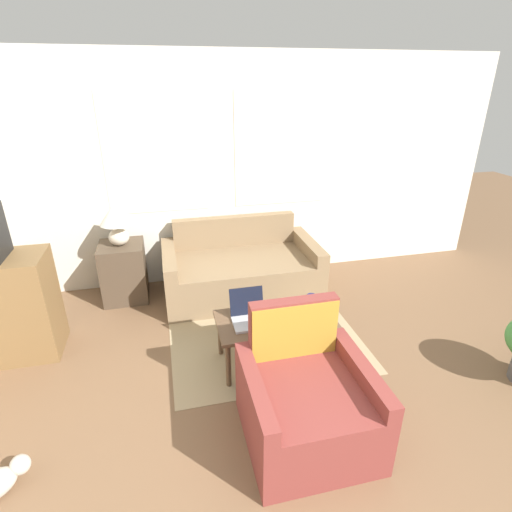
{
  "coord_description": "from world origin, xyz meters",
  "views": [
    {
      "loc": [
        -0.76,
        -0.99,
        2.3
      ],
      "look_at": [
        0.05,
        2.4,
        0.75
      ],
      "focal_mm": 28.0,
      "sensor_mm": 36.0,
      "label": 1
    }
  ],
  "objects": [
    {
      "name": "rug",
      "position": [
        0.07,
        2.4,
        0.0
      ],
      "size": [
        1.79,
        2.07,
        0.01
      ],
      "color": "#9E8966",
      "rests_on": "ground_plane"
    },
    {
      "name": "armchair",
      "position": [
        0.06,
        0.97,
        0.28
      ],
      "size": [
        0.84,
        0.84,
        0.9
      ],
      "color": "brown",
      "rests_on": "ground_plane"
    },
    {
      "name": "cup_white",
      "position": [
        0.45,
        1.92,
        0.49
      ],
      "size": [
        0.09,
        0.09,
        0.09
      ],
      "color": "#191E4C",
      "rests_on": "coffee_table"
    },
    {
      "name": "cup_navy",
      "position": [
        0.09,
        1.83,
        0.49
      ],
      "size": [
        0.09,
        0.09,
        0.1
      ],
      "color": "gold",
      "rests_on": "coffee_table"
    },
    {
      "name": "table_lamp",
      "position": [
        -1.26,
        3.25,
        0.95
      ],
      "size": [
        0.35,
        0.35,
        0.47
      ],
      "color": "beige",
      "rests_on": "side_table"
    },
    {
      "name": "side_table",
      "position": [
        -1.26,
        3.25,
        0.33
      ],
      "size": [
        0.47,
        0.47,
        0.65
      ],
      "color": "#4C3D2D",
      "rests_on": "ground_plane"
    },
    {
      "name": "wall_back",
      "position": [
        -0.0,
        3.59,
        1.31
      ],
      "size": [
        6.71,
        0.06,
        2.6
      ],
      "color": "silver",
      "rests_on": "ground_plane"
    },
    {
      "name": "tv_remote",
      "position": [
        0.45,
        1.75,
        0.45
      ],
      "size": [
        0.06,
        0.15,
        0.02
      ],
      "color": "black",
      "rests_on": "coffee_table"
    },
    {
      "name": "cup_yellow",
      "position": [
        0.33,
        1.69,
        0.49
      ],
      "size": [
        0.07,
        0.07,
        0.11
      ],
      "color": "white",
      "rests_on": "coffee_table"
    },
    {
      "name": "coffee_table",
      "position": [
        0.07,
        1.77,
        0.39
      ],
      "size": [
        0.99,
        0.53,
        0.44
      ],
      "color": "brown",
      "rests_on": "ground_plane"
    },
    {
      "name": "laptop",
      "position": [
        -0.16,
        1.8,
        0.5
      ],
      "size": [
        0.29,
        0.31,
        0.25
      ],
      "color": "#B7B7BC",
      "rests_on": "coffee_table"
    },
    {
      "name": "couch",
      "position": [
        0.03,
        3.1,
        0.26
      ],
      "size": [
        1.73,
        0.94,
        0.81
      ],
      "color": "#846B4C",
      "rests_on": "ground_plane"
    }
  ]
}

